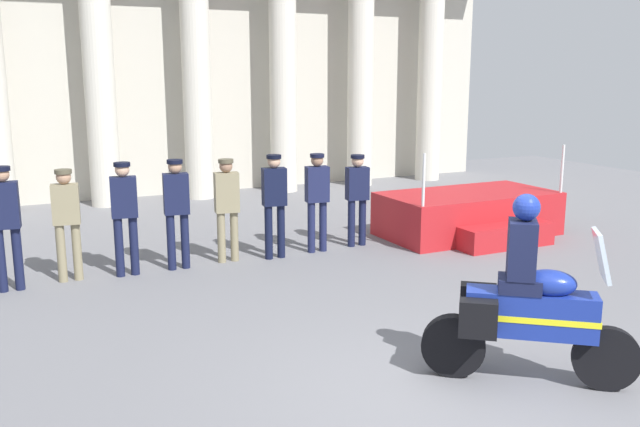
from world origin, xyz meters
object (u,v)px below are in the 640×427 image
reviewing_stand (470,215)px  officer_in_row_4 (227,202)px  officer_in_row_2 (124,209)px  motorcycle_with_rider (523,306)px  officer_in_row_3 (177,205)px  officer_in_row_6 (317,194)px  officer_in_row_1 (66,216)px  officer_in_row_7 (357,193)px  officer_in_row_0 (5,218)px  officer_in_row_5 (274,198)px

reviewing_stand → officer_in_row_4: 4.73m
officer_in_row_2 → officer_in_row_4: officer_in_row_2 is taller
reviewing_stand → motorcycle_with_rider: (-3.49, -5.23, 0.41)m
officer_in_row_3 → motorcycle_with_rider: (2.02, -5.42, -0.22)m
officer_in_row_2 → motorcycle_with_rider: bearing=125.6°
officer_in_row_3 → officer_in_row_6: officer_in_row_3 is taller
officer_in_row_6 → motorcycle_with_rider: 5.43m
officer_in_row_1 → officer_in_row_7: 4.81m
reviewing_stand → officer_in_row_3: officer_in_row_3 is taller
officer_in_row_6 → motorcycle_with_rider: motorcycle_with_rider is taller
officer_in_row_6 → officer_in_row_2: bearing=8.2°
officer_in_row_2 → officer_in_row_7: 4.00m
officer_in_row_2 → officer_in_row_7: (4.00, 0.06, -0.06)m
officer_in_row_3 → officer_in_row_7: size_ratio=1.06×
reviewing_stand → motorcycle_with_rider: motorcycle_with_rider is taller
officer_in_row_0 → motorcycle_with_rider: (4.42, -5.38, -0.25)m
officer_in_row_3 → officer_in_row_4: 0.83m
officer_in_row_2 → officer_in_row_5: bearing=-173.5°
officer_in_row_3 → officer_in_row_5: bearing=-174.7°
officer_in_row_2 → officer_in_row_7: bearing=-170.9°
reviewing_stand → officer_in_row_4: bearing=176.9°
reviewing_stand → officer_in_row_3: size_ratio=1.90×
officer_in_row_0 → officer_in_row_1: 0.82m
reviewing_stand → officer_in_row_7: size_ratio=2.01×
officer_in_row_1 → officer_in_row_4: 2.43m
officer_in_row_4 → officer_in_row_6: bearing=-174.6°
officer_in_row_2 → officer_in_row_6: bearing=-171.8°
officer_in_row_4 → motorcycle_with_rider: motorcycle_with_rider is taller
officer_in_row_0 → officer_in_row_6: officer_in_row_0 is taller
officer_in_row_3 → officer_in_row_6: (2.40, -0.01, -0.02)m
officer_in_row_0 → motorcycle_with_rider: size_ratio=0.93×
officer_in_row_6 → officer_in_row_7: bearing=-167.3°
officer_in_row_4 → officer_in_row_6: officer_in_row_6 is taller
officer_in_row_3 → motorcycle_with_rider: bearing=118.6°
reviewing_stand → officer_in_row_0: size_ratio=1.85×
officer_in_row_7 → motorcycle_with_rider: size_ratio=0.85×
officer_in_row_1 → officer_in_row_2: (0.81, -0.10, 0.04)m
officer_in_row_6 → officer_in_row_5: bearing=13.1°
officer_in_row_5 → motorcycle_with_rider: 5.37m
motorcycle_with_rider → officer_in_row_0: bearing=168.1°
officer_in_row_3 → officer_in_row_5: (1.59, -0.08, -0.00)m
officer_in_row_2 → officer_in_row_3: officer_in_row_2 is taller
officer_in_row_1 → motorcycle_with_rider: (3.62, -5.51, -0.18)m
officer_in_row_1 → officer_in_row_3: bearing=-174.9°
officer_in_row_0 → motorcycle_with_rider: motorcycle_with_rider is taller
officer_in_row_7 → officer_in_row_6: bearing=12.7°
officer_in_row_3 → motorcycle_with_rider: motorcycle_with_rider is taller
officer_in_row_0 → officer_in_row_5: officer_in_row_0 is taller
officer_in_row_2 → motorcycle_with_rider: 6.10m
officer_in_row_2 → officer_in_row_3: size_ratio=1.00×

